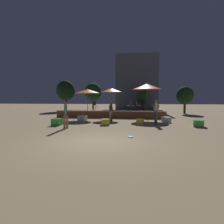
# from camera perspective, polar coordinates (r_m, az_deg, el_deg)

# --- Properties ---
(ground_plane) EXTENTS (120.00, 120.00, 0.00)m
(ground_plane) POSITION_cam_1_polar(r_m,az_deg,el_deg) (7.56, -5.05, -9.66)
(ground_plane) COLOR tan
(wooden_deck) EXTENTS (10.69, 2.98, 0.71)m
(wooden_deck) POSITION_cam_1_polar(r_m,az_deg,el_deg) (18.24, -0.21, -0.54)
(wooden_deck) COLOR brown
(wooden_deck) RESTS_ON ground
(patio_umbrella_0) EXTENTS (2.38, 2.38, 2.85)m
(patio_umbrella_0) POSITION_cam_1_polar(r_m,az_deg,el_deg) (16.95, -7.99, 6.73)
(patio_umbrella_0) COLOR brown
(patio_umbrella_0) RESTS_ON ground
(patio_umbrella_1) EXTENTS (2.74, 2.74, 3.34)m
(patio_umbrella_1) POSITION_cam_1_polar(r_m,az_deg,el_deg) (16.71, 11.35, 8.12)
(patio_umbrella_1) COLOR brown
(patio_umbrella_1) RESTS_ON ground
(patio_umbrella_2) EXTENTS (2.04, 2.04, 2.97)m
(patio_umbrella_2) POSITION_cam_1_polar(r_m,az_deg,el_deg) (16.85, -0.18, 7.15)
(patio_umbrella_2) COLOR brown
(patio_umbrella_2) RESTS_ON ground
(cube_seat_0) EXTENTS (0.58, 0.58, 0.43)m
(cube_seat_0) POSITION_cam_1_polar(r_m,az_deg,el_deg) (12.80, 9.18, -3.03)
(cube_seat_0) COLOR yellow
(cube_seat_0) RESTS_ON ground
(cube_seat_1) EXTENTS (0.72, 0.72, 0.42)m
(cube_seat_1) POSITION_cam_1_polar(r_m,az_deg,el_deg) (14.41, 17.22, -2.39)
(cube_seat_1) COLOR white
(cube_seat_1) RESTS_ON ground
(cube_seat_2) EXTENTS (0.63, 0.63, 0.46)m
(cube_seat_2) POSITION_cam_1_polar(r_m,az_deg,el_deg) (12.80, -17.49, -3.10)
(cube_seat_2) COLOR #4CC651
(cube_seat_2) RESTS_ON ground
(cube_seat_3) EXTENTS (0.74, 0.74, 0.46)m
(cube_seat_3) POSITION_cam_1_polar(r_m,az_deg,el_deg) (15.04, -9.62, -1.92)
(cube_seat_3) COLOR white
(cube_seat_3) RESTS_ON ground
(cube_seat_4) EXTENTS (0.80, 0.80, 0.44)m
(cube_seat_4) POSITION_cam_1_polar(r_m,az_deg,el_deg) (12.87, 26.51, -3.37)
(cube_seat_4) COLOR #4CC651
(cube_seat_4) RESTS_ON ground
(cube_seat_5) EXTENTS (0.66, 0.66, 0.42)m
(cube_seat_5) POSITION_cam_1_polar(r_m,az_deg,el_deg) (12.34, -2.23, -3.27)
(cube_seat_5) COLOR yellow
(cube_seat_5) RESTS_ON ground
(person_0) EXTENTS (0.37, 0.47, 1.63)m
(person_0) POSITION_cam_1_polar(r_m,az_deg,el_deg) (14.13, -0.34, 0.33)
(person_0) COLOR brown
(person_0) RESTS_ON ground
(person_1) EXTENTS (0.28, 0.45, 1.64)m
(person_1) POSITION_cam_1_polar(r_m,az_deg,el_deg) (11.17, -14.91, -0.59)
(person_1) COLOR #997051
(person_1) RESTS_ON ground
(person_2) EXTENTS (0.49, 0.39, 1.74)m
(person_2) POSITION_cam_1_polar(r_m,az_deg,el_deg) (12.93, 14.19, 0.22)
(person_2) COLOR #997051
(person_2) RESTS_ON ground
(bistro_chair_0) EXTENTS (0.41, 0.41, 0.90)m
(bistro_chair_0) POSITION_cam_1_polar(r_m,az_deg,el_deg) (18.40, 5.64, 2.41)
(bistro_chair_0) COLOR #47474C
(bistro_chair_0) RESTS_ON wooden_deck
(bistro_chair_1) EXTENTS (0.46, 0.46, 0.90)m
(bistro_chair_1) POSITION_cam_1_polar(r_m,az_deg,el_deg) (17.67, 6.50, 2.33)
(bistro_chair_1) COLOR #2D3338
(bistro_chair_1) RESTS_ON wooden_deck
(bistro_chair_2) EXTENTS (0.42, 0.42, 0.90)m
(bistro_chair_2) POSITION_cam_1_polar(r_m,az_deg,el_deg) (18.64, 8.23, 2.41)
(bistro_chair_2) COLOR #2D3338
(bistro_chair_2) RESTS_ON wooden_deck
(bistro_chair_3) EXTENTS (0.46, 0.46, 0.90)m
(bistro_chair_3) POSITION_cam_1_polar(r_m,az_deg,el_deg) (19.35, -5.50, 2.49)
(bistro_chair_3) COLOR #2D3338
(bistro_chair_3) RESTS_ON wooden_deck
(frisbee_disc) EXTENTS (0.26, 0.26, 0.03)m
(frisbee_disc) POSITION_cam_1_polar(r_m,az_deg,el_deg) (8.46, 6.00, -8.04)
(frisbee_disc) COLOR #33B2D8
(frisbee_disc) RESTS_ON ground
(background_tree_0) EXTENTS (1.99, 1.99, 3.32)m
(background_tree_0) POSITION_cam_1_polar(r_m,az_deg,el_deg) (29.10, 10.06, 4.86)
(background_tree_0) COLOR #3D2B1C
(background_tree_0) RESTS_ON ground
(background_tree_1) EXTENTS (2.73, 2.73, 4.51)m
(background_tree_1) POSITION_cam_1_polar(r_m,az_deg,el_deg) (29.39, -6.23, 6.43)
(background_tree_1) COLOR #3D2B1C
(background_tree_1) RESTS_ON ground
(background_tree_2) EXTENTS (2.85, 2.85, 4.77)m
(background_tree_2) POSITION_cam_1_polar(r_m,az_deg,el_deg) (28.39, -14.87, 6.79)
(background_tree_2) COLOR #3D2B1C
(background_tree_2) RESTS_ON ground
(background_tree_3) EXTENTS (2.08, 2.08, 3.46)m
(background_tree_3) POSITION_cam_1_polar(r_m,az_deg,el_deg) (24.00, 22.72, 4.99)
(background_tree_3) COLOR #3D2B1C
(background_tree_3) RESTS_ON ground
(distant_building) EXTENTS (7.34, 3.33, 9.66)m
(distant_building) POSITION_cam_1_polar(r_m,az_deg,el_deg) (32.13, 8.10, 9.49)
(distant_building) COLOR #4C5666
(distant_building) RESTS_ON ground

